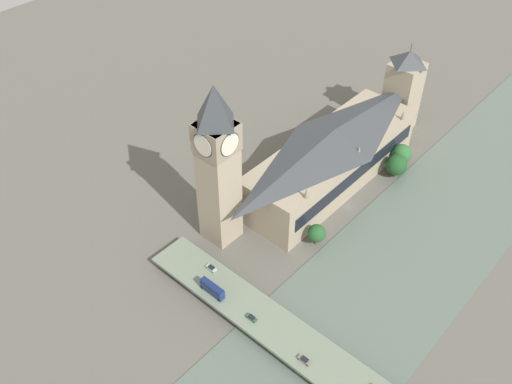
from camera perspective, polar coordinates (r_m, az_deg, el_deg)
The scene contains 13 objects.
ground_plane at distance 255.68m, azimuth 9.36°, elevation -1.42°, with size 600.00×600.00×0.00m, color #605E56.
river_water at distance 245.34m, azimuth 15.99°, elevation -5.03°, with size 57.09×360.00×0.30m, color slate.
parliament_hall at distance 258.45m, azimuth 7.57°, elevation 3.55°, with size 29.01×95.25×28.95m.
clock_tower at distance 214.48m, azimuth -3.86°, elevation 2.99°, with size 14.03×14.03×71.98m.
victoria_tower at distance 297.50m, azimuth 14.46°, elevation 9.80°, with size 14.70×14.70×47.04m.
road_bridge at distance 200.85m, azimuth 5.64°, elevation -15.93°, with size 146.18×16.53×4.28m.
double_decker_bus_lead at distance 212.65m, azimuth -4.40°, elevation -9.60°, with size 10.79×2.58×4.73m.
car_northbound_lead at distance 206.68m, azimuth -0.44°, elevation -12.46°, with size 4.24×1.81×1.26m.
car_northbound_tail at distance 221.58m, azimuth -4.50°, elevation -7.58°, with size 4.52×1.91×1.45m.
car_southbound_lead at distance 197.80m, azimuth 4.86°, elevation -16.39°, with size 4.63×1.91×1.40m.
tree_embankment_near at distance 277.79m, azimuth 14.34°, elevation 3.70°, with size 9.59×9.59×12.06m.
tree_embankment_mid at distance 232.92m, azimuth 6.08°, elevation -4.12°, with size 7.52×7.52×10.08m.
tree_embankment_far at distance 270.99m, azimuth 13.86°, elevation 2.64°, with size 9.82×9.82×11.94m.
Camera 1 is at (-91.57, 165.19, 172.35)m, focal length 40.00 mm.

